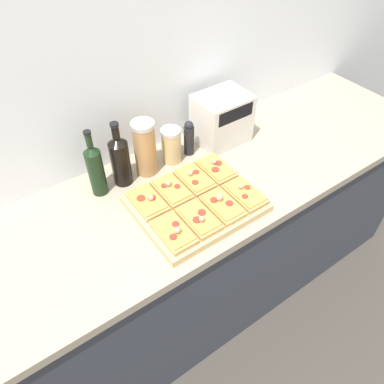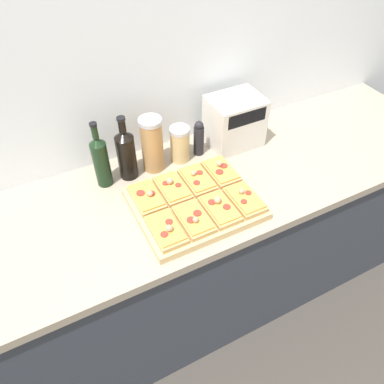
% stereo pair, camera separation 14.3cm
% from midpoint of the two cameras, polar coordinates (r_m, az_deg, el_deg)
% --- Properties ---
extents(ground_plane, '(12.00, 12.00, 0.00)m').
position_cam_midpoint_polar(ground_plane, '(2.11, 5.36, -23.23)').
color(ground_plane, '#3D3833').
extents(wall_back, '(6.00, 0.06, 2.50)m').
position_cam_midpoint_polar(wall_back, '(1.57, -4.86, 17.96)').
color(wall_back, silver).
rests_on(wall_back, ground_plane).
extents(kitchen_counter, '(2.63, 0.67, 0.89)m').
position_cam_midpoint_polar(kitchen_counter, '(1.85, 1.11, -9.77)').
color(kitchen_counter, '#333842').
rests_on(kitchen_counter, ground_plane).
extents(cutting_board, '(0.45, 0.38, 0.03)m').
position_cam_midpoint_polar(cutting_board, '(1.44, 3.39, -1.89)').
color(cutting_board, tan).
rests_on(cutting_board, kitchen_counter).
extents(pizza_slice_back_left, '(0.10, 0.17, 0.05)m').
position_cam_midpoint_polar(pizza_slice_back_left, '(1.42, -4.09, -0.88)').
color(pizza_slice_back_left, tan).
rests_on(pizza_slice_back_left, cutting_board).
extents(pizza_slice_back_midleft, '(0.10, 0.17, 0.05)m').
position_cam_midpoint_polar(pizza_slice_back_midleft, '(1.46, -0.20, 0.52)').
color(pizza_slice_back_midleft, tan).
rests_on(pizza_slice_back_midleft, cutting_board).
extents(pizza_slice_back_midright, '(0.10, 0.17, 0.05)m').
position_cam_midpoint_polar(pizza_slice_back_midright, '(1.50, 3.54, 1.82)').
color(pizza_slice_back_midright, tan).
rests_on(pizza_slice_back_midright, cutting_board).
extents(pizza_slice_back_right, '(0.10, 0.17, 0.05)m').
position_cam_midpoint_polar(pizza_slice_back_right, '(1.54, 7.08, 3.08)').
color(pizza_slice_back_right, tan).
rests_on(pizza_slice_back_right, cutting_board).
extents(pizza_slice_front_left, '(0.10, 0.17, 0.05)m').
position_cam_midpoint_polar(pizza_slice_front_left, '(1.31, -0.84, -5.91)').
color(pizza_slice_front_left, tan).
rests_on(pizza_slice_front_left, cutting_board).
extents(pizza_slice_front_midleft, '(0.10, 0.17, 0.05)m').
position_cam_midpoint_polar(pizza_slice_front_midleft, '(1.35, 3.33, -4.28)').
color(pizza_slice_front_midleft, tan).
rests_on(pizza_slice_front_midleft, cutting_board).
extents(pizza_slice_front_midright, '(0.10, 0.17, 0.06)m').
position_cam_midpoint_polar(pizza_slice_front_midright, '(1.39, 7.23, -2.65)').
color(pizza_slice_front_midright, tan).
rests_on(pizza_slice_front_midright, cutting_board).
extents(pizza_slice_front_right, '(0.10, 0.17, 0.05)m').
position_cam_midpoint_polar(pizza_slice_front_right, '(1.44, 10.90, -1.21)').
color(pizza_slice_front_right, tan).
rests_on(pizza_slice_front_right, cutting_board).
extents(olive_oil_bottle, '(0.06, 0.06, 0.29)m').
position_cam_midpoint_polar(olive_oil_bottle, '(1.49, -11.08, 4.65)').
color(olive_oil_bottle, black).
rests_on(olive_oil_bottle, kitchen_counter).
extents(wine_bottle, '(0.08, 0.08, 0.29)m').
position_cam_midpoint_polar(wine_bottle, '(1.52, -7.34, 5.76)').
color(wine_bottle, black).
rests_on(wine_bottle, kitchen_counter).
extents(grain_jar_tall, '(0.09, 0.09, 0.24)m').
position_cam_midpoint_polar(grain_jar_tall, '(1.54, -3.45, 7.15)').
color(grain_jar_tall, '#AD7F4C').
rests_on(grain_jar_tall, kitchen_counter).
extents(grain_jar_short, '(0.09, 0.09, 0.16)m').
position_cam_midpoint_polar(grain_jar_short, '(1.61, 0.70, 7.22)').
color(grain_jar_short, tan).
rests_on(grain_jar_short, kitchen_counter).
extents(pepper_mill, '(0.05, 0.05, 0.17)m').
position_cam_midpoint_polar(pepper_mill, '(1.65, 3.55, 8.09)').
color(pepper_mill, black).
rests_on(pepper_mill, kitchen_counter).
extents(toaster_oven, '(0.26, 0.19, 0.23)m').
position_cam_midpoint_polar(toaster_oven, '(1.71, 8.93, 10.49)').
color(toaster_oven, beige).
rests_on(toaster_oven, kitchen_counter).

